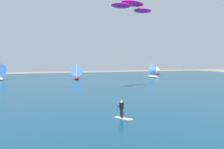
{
  "coord_description": "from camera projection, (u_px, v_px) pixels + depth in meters",
  "views": [
    {
      "loc": [
        -7.14,
        -3.56,
        5.52
      ],
      "look_at": [
        0.11,
        17.16,
        4.14
      ],
      "focal_mm": 34.5,
      "sensor_mm": 36.0,
      "label": 1
    }
  ],
  "objects": [
    {
      "name": "ocean",
      "position": [
        67.0,
        83.0,
        54.51
      ],
      "size": [
        160.0,
        90.0,
        0.1
      ],
      "primitive_type": "cube",
      "color": "navy",
      "rests_on": "ground"
    },
    {
      "name": "sailboat_mid_left",
      "position": [
        154.0,
        71.0,
        69.51
      ],
      "size": [
        3.83,
        4.28,
        4.82
      ],
      "color": "silver",
      "rests_on": "ocean"
    },
    {
      "name": "sailboat_near_shore",
      "position": [
        77.0,
        72.0,
        63.22
      ],
      "size": [
        3.57,
        4.1,
        4.64
      ],
      "color": "maroon",
      "rests_on": "ocean"
    },
    {
      "name": "kite",
      "position": [
        132.0,
        6.0,
        29.42
      ],
      "size": [
        7.48,
        4.91,
        1.09
      ],
      "color": "#B21999"
    },
    {
      "name": "sailboat_far_right",
      "position": [
        158.0,
        70.0,
        85.93
      ],
      "size": [
        3.0,
        3.21,
        3.57
      ],
      "color": "maroon",
      "rests_on": "ocean"
    },
    {
      "name": "kitesurfer",
      "position": [
        123.0,
        112.0,
        20.28
      ],
      "size": [
        1.44,
        1.98,
        1.67
      ],
      "color": "white",
      "rests_on": "ocean"
    }
  ]
}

